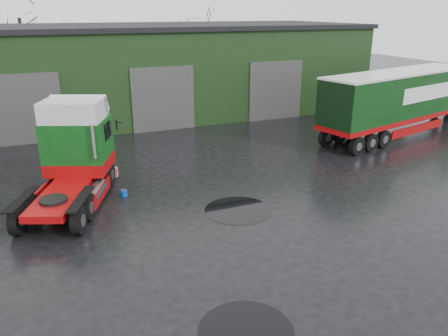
# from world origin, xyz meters

# --- Properties ---
(ground) EXTENTS (100.00, 100.00, 0.00)m
(ground) POSITION_xyz_m (0.00, 0.00, 0.00)
(ground) COLOR black
(warehouse) EXTENTS (32.40, 12.40, 6.30)m
(warehouse) POSITION_xyz_m (2.00, 20.00, 3.16)
(warehouse) COLOR black
(warehouse) RESTS_ON ground
(hero_tractor) EXTENTS (4.88, 6.93, 3.96)m
(hero_tractor) POSITION_xyz_m (-4.50, 4.08, 1.98)
(hero_tractor) COLOR #0E4514
(hero_tractor) RESTS_ON ground
(lorry_right) EXTENTS (15.21, 6.08, 3.95)m
(lorry_right) POSITION_xyz_m (14.56, 7.23, 1.97)
(lorry_right) COLOR silver
(lorry_right) RESTS_ON ground
(wash_bucket) EXTENTS (0.34, 0.34, 0.27)m
(wash_bucket) POSITION_xyz_m (-2.36, 4.32, 0.13)
(wash_bucket) COLOR #0741A9
(wash_bucket) RESTS_ON ground
(tree_back_a) EXTENTS (4.40, 4.40, 9.50)m
(tree_back_a) POSITION_xyz_m (-6.00, 30.00, 4.75)
(tree_back_a) COLOR black
(tree_back_a) RESTS_ON ground
(tree_back_b) EXTENTS (4.40, 4.40, 7.50)m
(tree_back_b) POSITION_xyz_m (10.00, 30.00, 3.75)
(tree_back_b) COLOR black
(tree_back_b) RESTS_ON ground
(puddle_0) EXTENTS (2.35, 2.35, 0.01)m
(puddle_0) POSITION_xyz_m (-1.14, -4.98, 0.00)
(puddle_0) COLOR black
(puddle_0) RESTS_ON ground
(puddle_1) EXTENTS (2.59, 2.59, 0.01)m
(puddle_1) POSITION_xyz_m (1.46, 1.26, 0.00)
(puddle_1) COLOR black
(puddle_1) RESTS_ON ground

